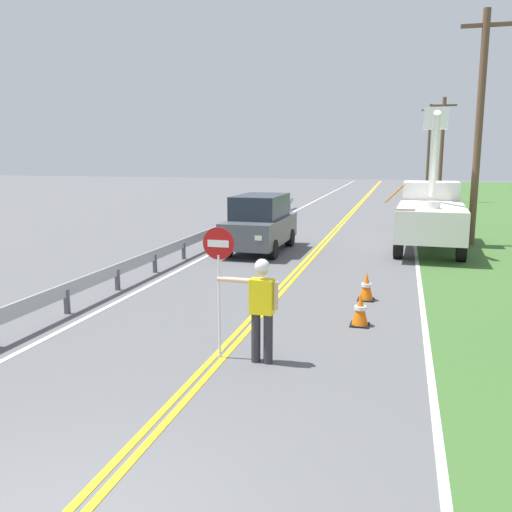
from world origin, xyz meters
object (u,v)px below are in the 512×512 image
utility_bucket_truck (431,212)px  traffic_cone_lead (360,310)px  utility_pole_far (429,146)px  oncoming_suv_nearest (260,223)px  utility_pole_mid (442,148)px  utility_pole_near (479,126)px  stop_sign_paddle (219,263)px  traffic_cone_mid (366,287)px  flagger_worker (261,304)px

utility_bucket_truck → traffic_cone_lead: 10.85m
utility_pole_far → traffic_cone_lead: 49.14m
oncoming_suv_nearest → utility_pole_far: bearing=79.6°
utility_pole_mid → utility_pole_far: bearing=91.1°
utility_pole_near → traffic_cone_lead: size_ratio=12.72×
utility_pole_near → stop_sign_paddle: bearing=-111.8°
utility_bucket_truck → utility_pole_mid: bearing=85.8°
oncoming_suv_nearest → stop_sign_paddle: bearing=-79.2°
traffic_cone_lead → utility_bucket_truck: bearing=80.3°
utility_bucket_truck → traffic_cone_lead: bearing=-99.7°
utility_pole_near → utility_pole_mid: utility_pole_near is taller
stop_sign_paddle → utility_pole_mid: 36.09m
utility_pole_mid → traffic_cone_lead: bearing=-96.0°
stop_sign_paddle → traffic_cone_lead: (2.26, 2.51, -1.37)m
utility_pole_near → traffic_cone_mid: utility_pole_near is taller
utility_bucket_truck → oncoming_suv_nearest: 6.59m
utility_pole_mid → traffic_cone_mid: utility_pole_mid is taller
utility_pole_far → utility_pole_near: bearing=-89.5°
flagger_worker → utility_pole_mid: 36.06m
utility_bucket_truck → traffic_cone_lead: (-1.82, -10.65, -1.07)m
oncoming_suv_nearest → traffic_cone_mid: 7.52m
flagger_worker → traffic_cone_mid: bearing=72.4°
flagger_worker → traffic_cone_mid: size_ratio=2.61×
utility_bucket_truck → oncoming_suv_nearest: size_ratio=1.49×
stop_sign_paddle → utility_pole_near: 15.66m
flagger_worker → utility_pole_near: (4.96, 14.31, 3.59)m
utility_pole_mid → utility_pole_far: size_ratio=0.90×
flagger_worker → traffic_cone_lead: size_ratio=2.61×
flagger_worker → utility_pole_near: 15.56m
stop_sign_paddle → oncoming_suv_nearest: stop_sign_paddle is taller
flagger_worker → traffic_cone_lead: (1.49, 2.54, -0.71)m
utility_bucket_truck → utility_pole_near: 3.79m
utility_pole_near → flagger_worker: bearing=-109.1°
utility_pole_near → utility_pole_mid: 21.29m
oncoming_suv_nearest → traffic_cone_lead: bearing=-62.4°
traffic_cone_mid → utility_pole_near: bearing=70.2°
utility_pole_near → traffic_cone_lead: bearing=-106.4°
utility_pole_near → traffic_cone_lead: 13.00m
traffic_cone_lead → utility_pole_mid: bearing=84.0°
flagger_worker → utility_pole_mid: bearing=82.1°
utility_pole_near → traffic_cone_mid: bearing=-109.8°
oncoming_suv_nearest → utility_bucket_truck: bearing=21.4°
oncoming_suv_nearest → utility_pole_near: 9.26m
utility_bucket_truck → utility_pole_mid: utility_pole_mid is taller
utility_pole_far → traffic_cone_mid: 47.04m
oncoming_suv_nearest → utility_pole_far: (7.45, 40.62, 3.47)m
utility_bucket_truck → traffic_cone_mid: 8.79m
utility_bucket_truck → traffic_cone_mid: size_ratio=9.84×
utility_pole_far → traffic_cone_lead: utility_pole_far is taller
utility_pole_mid → stop_sign_paddle: bearing=-99.1°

